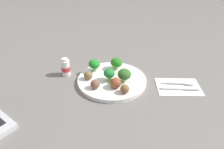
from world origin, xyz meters
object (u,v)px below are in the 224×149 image
(broccoli_floret_near_rim, at_px, (124,74))
(meatball_far_rim, at_px, (125,89))
(meatball_back_right, at_px, (95,84))
(fork, at_px, (179,83))
(broccoli_floret_far_rim, at_px, (109,74))
(knife, at_px, (182,88))
(meatball_mid_left, at_px, (116,83))
(napkin, at_px, (178,87))
(meatball_front_right, at_px, (88,75))
(broccoli_floret_front_right, at_px, (94,64))
(plate, at_px, (112,80))
(yogurt_bottle, at_px, (66,68))
(broccoli_floret_back_left, at_px, (116,63))

(broccoli_floret_near_rim, bearing_deg, meatball_far_rim, -85.00)
(meatball_far_rim, relative_size, meatball_back_right, 0.95)
(meatball_back_right, bearing_deg, fork, 13.99)
(broccoli_floret_near_rim, xyz_separation_m, broccoli_floret_far_rim, (-0.06, 0.00, -0.00))
(meatball_back_right, height_order, knife, meatball_back_right)
(meatball_mid_left, height_order, fork, meatball_mid_left)
(broccoli_floret_near_rim, distance_m, napkin, 0.22)
(meatball_far_rim, bearing_deg, fork, 24.68)
(broccoli_floret_near_rim, distance_m, meatball_front_right, 0.15)
(broccoli_floret_near_rim, relative_size, meatball_mid_left, 1.36)
(napkin, xyz_separation_m, fork, (0.01, 0.02, 0.00))
(broccoli_floret_front_right, relative_size, meatball_back_right, 1.52)
(plate, relative_size, yogurt_bottle, 3.56)
(yogurt_bottle, bearing_deg, fork, -2.94)
(meatball_mid_left, distance_m, knife, 0.26)
(meatball_far_rim, relative_size, yogurt_bottle, 0.42)
(meatball_back_right, xyz_separation_m, knife, (0.33, 0.05, -0.03))
(broccoli_floret_far_rim, xyz_separation_m, fork, (0.28, 0.02, -0.04))
(broccoli_floret_back_left, bearing_deg, fork, -14.88)
(plate, bearing_deg, broccoli_floret_front_right, 146.95)
(broccoli_floret_front_right, distance_m, meatball_front_right, 0.07)
(napkin, distance_m, fork, 0.02)
(meatball_back_right, height_order, napkin, meatball_back_right)
(broccoli_floret_back_left, height_order, broccoli_floret_far_rim, same)
(meatball_far_rim, distance_m, fork, 0.24)
(meatball_far_rim, xyz_separation_m, meatball_front_right, (-0.15, 0.08, 0.00))
(broccoli_floret_front_right, height_order, napkin, broccoli_floret_front_right)
(knife, height_order, yogurt_bottle, yogurt_bottle)
(broccoli_floret_back_left, height_order, knife, broccoli_floret_back_left)
(meatball_front_right, bearing_deg, knife, -1.94)
(broccoli_floret_front_right, xyz_separation_m, broccoli_floret_far_rim, (0.07, -0.07, -0.00))
(plate, height_order, knife, plate)
(broccoli_floret_far_rim, height_order, meatball_back_right, broccoli_floret_far_rim)
(broccoli_floret_front_right, relative_size, meatball_mid_left, 1.29)
(plate, bearing_deg, broccoli_floret_near_rim, -19.08)
(fork, distance_m, knife, 0.04)
(plate, relative_size, meatball_mid_left, 6.75)
(plate, relative_size, fork, 2.32)
(meatball_front_right, xyz_separation_m, yogurt_bottle, (-0.11, 0.05, 0.00))
(meatball_far_rim, bearing_deg, plate, 122.57)
(meatball_mid_left, height_order, knife, meatball_mid_left)
(broccoli_floret_far_rim, bearing_deg, knife, -2.27)
(plate, height_order, broccoli_floret_front_right, broccoli_floret_front_right)
(broccoli_floret_front_right, height_order, meatball_mid_left, broccoli_floret_front_right)
(napkin, bearing_deg, meatball_mid_left, -168.26)
(broccoli_floret_near_rim, distance_m, fork, 0.23)
(plate, relative_size, meatball_back_right, 7.98)
(broccoli_floret_back_left, distance_m, meatball_back_right, 0.17)
(yogurt_bottle, bearing_deg, broccoli_floret_back_left, 11.95)
(meatball_back_right, distance_m, knife, 0.34)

